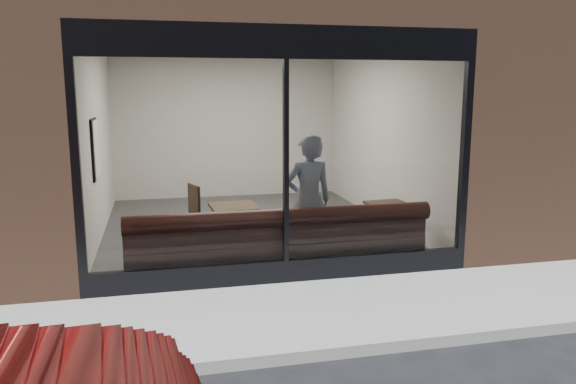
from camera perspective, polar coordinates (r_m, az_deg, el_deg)
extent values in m
plane|color=black|center=(5.48, 4.80, -16.16)|extent=(120.00, 120.00, 0.00)
cube|color=gray|center=(6.35, 1.96, -12.20)|extent=(40.00, 2.00, 0.01)
cube|color=gray|center=(5.41, 4.98, -15.82)|extent=(40.00, 0.10, 0.12)
cube|color=brown|center=(12.87, -23.16, 5.86)|extent=(2.50, 12.00, 3.20)
cube|color=brown|center=(13.74, 9.56, 6.79)|extent=(2.50, 12.00, 3.20)
cube|color=brown|center=(15.75, -7.61, 7.30)|extent=(5.00, 6.00, 3.20)
plane|color=#2D2D30|center=(10.07, -3.99, -3.51)|extent=(6.00, 6.00, 0.00)
plane|color=white|center=(9.80, -4.24, 14.77)|extent=(6.00, 6.00, 0.00)
plane|color=beige|center=(12.76, -6.26, 6.60)|extent=(5.00, 0.00, 5.00)
plane|color=beige|center=(9.74, -18.79, 4.91)|extent=(0.00, 6.00, 6.00)
plane|color=beige|center=(10.49, 9.50, 5.69)|extent=(0.00, 6.00, 6.00)
cube|color=black|center=(7.25, -0.22, -8.03)|extent=(5.00, 0.10, 0.30)
cube|color=black|center=(6.90, -0.23, 15.03)|extent=(5.00, 0.10, 0.40)
cube|color=black|center=(6.94, -0.23, 3.00)|extent=(0.06, 0.10, 2.50)
plane|color=white|center=(6.91, -0.17, 2.97)|extent=(4.80, 0.00, 4.80)
cube|color=black|center=(7.60, -0.90, -6.56)|extent=(4.00, 0.55, 0.45)
imported|color=#869AB3|center=(7.77, 2.09, -0.90)|extent=(0.70, 0.49, 1.84)
cube|color=black|center=(8.27, -5.48, -1.52)|extent=(0.72, 0.72, 0.04)
cube|color=black|center=(8.54, 10.20, -1.25)|extent=(0.63, 0.63, 0.04)
cube|color=black|center=(9.10, -10.56, -3.76)|extent=(0.56, 0.56, 0.04)
cube|color=white|center=(9.07, -18.91, 4.16)|extent=(0.02, 0.65, 0.87)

